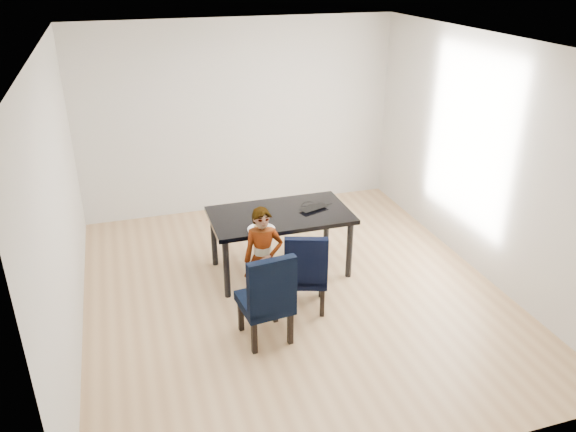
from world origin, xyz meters
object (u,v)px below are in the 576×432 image
object	(u,v)px
dining_table	(280,242)
chair_left	(265,295)
plate	(261,229)
child	(263,259)
laptop	(311,207)
chair_right	(306,269)

from	to	relation	value
dining_table	chair_left	bearing A→B (deg)	-113.36
chair_left	plate	xyz separation A→B (m)	(0.20, 0.84, 0.27)
child	laptop	world-z (taller)	child
chair_left	chair_right	world-z (taller)	chair_left
plate	child	bearing A→B (deg)	-101.64
plate	chair_left	bearing A→B (deg)	-103.19
chair_right	chair_left	bearing A→B (deg)	-126.32
chair_left	plate	distance (m)	0.90
chair_left	child	xyz separation A→B (m)	(0.13, 0.54, 0.08)
chair_left	chair_right	bearing A→B (deg)	29.31
child	plate	distance (m)	0.36
chair_right	laptop	world-z (taller)	chair_right
chair_right	plate	bearing A→B (deg)	146.78
chair_right	dining_table	bearing A→B (deg)	111.21
chair_right	child	world-z (taller)	child
chair_left	laptop	bearing A→B (deg)	47.78
child	laptop	bearing A→B (deg)	53.39
chair_left	laptop	world-z (taller)	chair_left
dining_table	chair_right	world-z (taller)	chair_right
chair_right	plate	world-z (taller)	chair_right
child	plate	bearing A→B (deg)	89.83
chair_right	laptop	size ratio (longest dim) A/B	2.65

